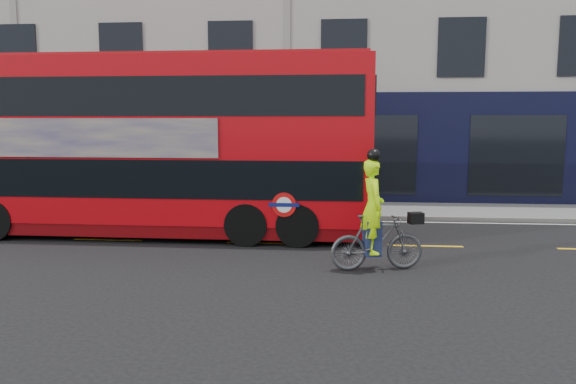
# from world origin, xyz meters

# --- Properties ---
(ground) EXTENTS (120.00, 120.00, 0.00)m
(ground) POSITION_xyz_m (0.00, 0.00, 0.00)
(ground) COLOR black
(ground) RESTS_ON ground
(pavement) EXTENTS (60.00, 3.00, 0.12)m
(pavement) POSITION_xyz_m (0.00, 6.50, 0.06)
(pavement) COLOR gray
(pavement) RESTS_ON ground
(kerb) EXTENTS (60.00, 0.12, 0.13)m
(kerb) POSITION_xyz_m (0.00, 5.00, 0.07)
(kerb) COLOR gray
(kerb) RESTS_ON ground
(building_terrace) EXTENTS (50.00, 10.07, 15.00)m
(building_terrace) POSITION_xyz_m (0.00, 12.94, 7.49)
(building_terrace) COLOR #A4A29A
(building_terrace) RESTS_ON ground
(road_edge_line) EXTENTS (58.00, 0.10, 0.01)m
(road_edge_line) POSITION_xyz_m (0.00, 4.70, 0.00)
(road_edge_line) COLOR silver
(road_edge_line) RESTS_ON ground
(lane_dashes) EXTENTS (58.00, 0.12, 0.01)m
(lane_dashes) POSITION_xyz_m (0.00, 1.50, 0.00)
(lane_dashes) COLOR gold
(lane_dashes) RESTS_ON ground
(bus) EXTENTS (11.63, 2.75, 4.68)m
(bus) POSITION_xyz_m (-3.03, 2.36, 2.40)
(bus) COLOR #B0070D
(bus) RESTS_ON ground
(cyclist) EXTENTS (2.00, 0.94, 2.49)m
(cyclist) POSITION_xyz_m (2.63, -0.79, 0.84)
(cyclist) COLOR #47494C
(cyclist) RESTS_ON ground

